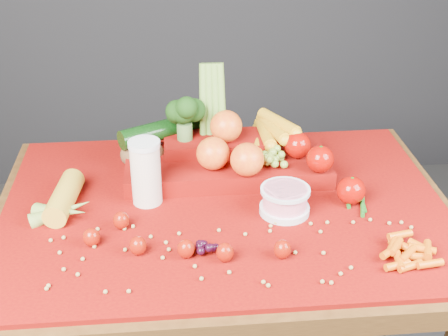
{
  "coord_description": "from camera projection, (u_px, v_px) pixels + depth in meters",
  "views": [
    {
      "loc": [
        -0.12,
        -1.26,
        1.55
      ],
      "look_at": [
        0.0,
        0.02,
        0.85
      ],
      "focal_mm": 50.0,
      "sensor_mm": 36.0,
      "label": 1
    }
  ],
  "objects": [
    {
      "name": "strawberry_scatter",
      "position": [
        173.0,
        241.0,
        1.32
      ],
      "size": [
        0.44,
        0.18,
        0.05
      ],
      "color": "#9C1502",
      "rests_on": "red_cloth"
    },
    {
      "name": "yogurt_bowl",
      "position": [
        285.0,
        200.0,
        1.44
      ],
      "size": [
        0.12,
        0.12,
        0.06
      ],
      "rotation": [
        0.0,
        0.0,
        0.2
      ],
      "color": "silver",
      "rests_on": "red_cloth"
    },
    {
      "name": "green_bean_pile",
      "position": [
        356.0,
        198.0,
        1.5
      ],
      "size": [
        0.14,
        0.12,
        0.01
      ],
      "primitive_type": null,
      "color": "#155E17",
      "rests_on": "red_cloth"
    },
    {
      "name": "red_cloth",
      "position": [
        225.0,
        206.0,
        1.49
      ],
      "size": [
        1.05,
        0.75,
        0.01
      ],
      "primitive_type": "cube",
      "color": "#770C03",
      "rests_on": "table"
    },
    {
      "name": "dark_grape_cluster",
      "position": [
        204.0,
        247.0,
        1.32
      ],
      "size": [
        0.06,
        0.05,
        0.03
      ],
      "primitive_type": null,
      "color": "black",
      "rests_on": "red_cloth"
    },
    {
      "name": "milk_glass",
      "position": [
        146.0,
        170.0,
        1.46
      ],
      "size": [
        0.07,
        0.07,
        0.16
      ],
      "rotation": [
        0.0,
        0.0,
        -0.33
      ],
      "color": "beige",
      "rests_on": "red_cloth"
    },
    {
      "name": "corn_ear",
      "position": [
        62.0,
        207.0,
        1.44
      ],
      "size": [
        0.2,
        0.24,
        0.06
      ],
      "rotation": [
        0.0,
        0.0,
        1.45
      ],
      "color": "#C38922",
      "rests_on": "red_cloth"
    },
    {
      "name": "baby_carrot_pile",
      "position": [
        405.0,
        251.0,
        1.3
      ],
      "size": [
        0.17,
        0.17,
        0.03
      ],
      "primitive_type": null,
      "color": "#C75307",
      "rests_on": "red_cloth"
    },
    {
      "name": "soybean_scatter",
      "position": [
        234.0,
        253.0,
        1.31
      ],
      "size": [
        0.84,
        0.24,
        0.01
      ],
      "primitive_type": null,
      "color": "#A78E48",
      "rests_on": "red_cloth"
    },
    {
      "name": "table",
      "position": [
        225.0,
        241.0,
        1.54
      ],
      "size": [
        1.1,
        0.8,
        0.75
      ],
      "color": "#311C0B",
      "rests_on": "ground"
    },
    {
      "name": "produce_mound",
      "position": [
        231.0,
        151.0,
        1.6
      ],
      "size": [
        0.59,
        0.37,
        0.27
      ],
      "color": "#770C03",
      "rests_on": "red_cloth"
    },
    {
      "name": "potato",
      "position": [
        143.0,
        154.0,
        1.63
      ],
      "size": [
        0.12,
        0.09,
        0.08
      ],
      "primitive_type": "ellipsoid",
      "color": "brown",
      "rests_on": "red_cloth"
    }
  ]
}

